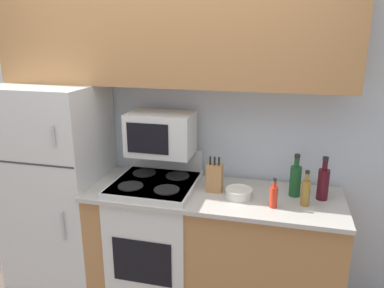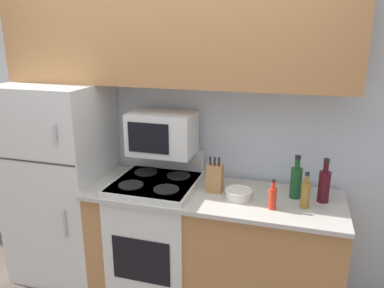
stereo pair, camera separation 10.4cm
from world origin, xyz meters
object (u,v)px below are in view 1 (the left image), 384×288
at_px(bottle_wine_red, 323,183).
at_px(bottle_vinegar, 306,192).
at_px(bowl, 239,193).
at_px(bottle_wine_green, 295,180).
at_px(microwave, 161,134).
at_px(bottle_hot_sauce, 274,196).
at_px(knife_block, 215,177).
at_px(stove, 157,235).
at_px(refrigerator, 58,185).

bearing_deg(bottle_wine_red, bottle_vinegar, -131.96).
height_order(bowl, bottle_wine_green, bottle_wine_green).
relative_size(microwave, bottle_vinegar, 2.01).
height_order(microwave, bottle_vinegar, microwave).
height_order(bottle_hot_sauce, bottle_wine_red, bottle_wine_red).
bearing_deg(bottle_vinegar, bottle_wine_red, 48.04).
relative_size(knife_block, bottle_vinegar, 1.07).
distance_m(stove, microwave, 0.78).
height_order(knife_block, bottle_hot_sauce, knife_block).
bearing_deg(microwave, refrigerator, -171.78).
height_order(bowl, bottle_wine_red, bottle_wine_red).
bearing_deg(bottle_hot_sauce, bottle_wine_green, 58.59).
bearing_deg(refrigerator, bottle_vinegar, -2.41).
bearing_deg(microwave, bottle_wine_red, -3.54).
relative_size(stove, bottle_wine_red, 3.61).
bearing_deg(bottle_wine_green, bottle_wine_red, -4.21).
distance_m(stove, bowl, 0.76).
height_order(stove, bottle_vinegar, bottle_vinegar).
bearing_deg(bottle_vinegar, bottle_wine_green, 114.60).
height_order(bowl, bottle_vinegar, bottle_vinegar).
bearing_deg(bottle_hot_sauce, knife_block, 158.29).
relative_size(refrigerator, bowl, 8.53).
xyz_separation_m(bottle_wine_green, bottle_vinegar, (0.06, -0.14, -0.02)).
relative_size(refrigerator, bottle_wine_green, 5.32).
relative_size(bottle_hot_sauce, bottle_wine_red, 0.67).
bearing_deg(refrigerator, bottle_hot_sauce, -5.35).
bearing_deg(microwave, bottle_wine_green, -3.42).
distance_m(bottle_hot_sauce, bottle_wine_green, 0.26).
xyz_separation_m(refrigerator, microwave, (0.83, 0.12, 0.45)).
distance_m(microwave, bottle_wine_red, 1.19).
bearing_deg(bottle_vinegar, knife_block, 171.89).
height_order(refrigerator, bottle_wine_green, refrigerator).
bearing_deg(stove, bottle_wine_green, 4.81).
xyz_separation_m(microwave, bottle_wine_red, (1.16, -0.07, -0.25)).
xyz_separation_m(bowl, bottle_wine_red, (0.55, 0.12, 0.08)).
bearing_deg(bottle_hot_sauce, bottle_vinegar, 21.51).
distance_m(bottle_hot_sauce, bottle_wine_red, 0.38).
distance_m(bottle_wine_green, bottle_vinegar, 0.16).
bearing_deg(bottle_vinegar, bowl, 178.38).
bearing_deg(bottle_wine_red, bowl, -168.07).
xyz_separation_m(refrigerator, bottle_wine_green, (1.82, 0.06, 0.20)).
height_order(microwave, bottle_wine_red, microwave).
xyz_separation_m(knife_block, bowl, (0.18, -0.08, -0.06)).
relative_size(knife_block, bottle_wine_red, 0.86).
bearing_deg(bottle_hot_sauce, bowl, 158.83).
xyz_separation_m(bowl, bottle_wine_green, (0.37, 0.13, 0.08)).
relative_size(microwave, bottle_hot_sauce, 2.41).
xyz_separation_m(refrigerator, bottle_wine_red, (2.00, 0.05, 0.20)).
distance_m(microwave, bowl, 0.72).
height_order(microwave, bottle_wine_green, microwave).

